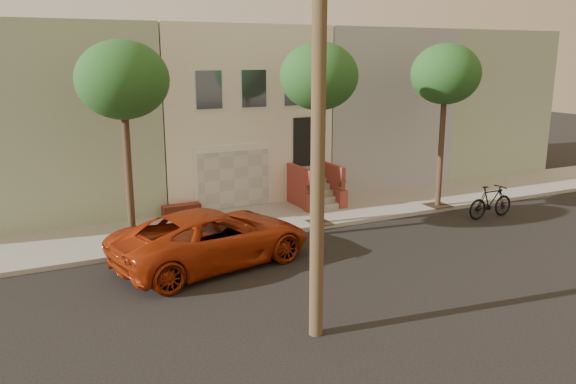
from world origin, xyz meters
name	(u,v)px	position (x,y,z in m)	size (l,w,h in m)	color
ground	(352,266)	(0.00, 0.00, 0.00)	(90.00, 90.00, 0.00)	black
sidewalk	(275,218)	(0.00, 5.35, 0.07)	(40.00, 3.70, 0.15)	gray
house_row	(219,109)	(0.00, 11.19, 3.64)	(33.10, 11.70, 7.00)	beige
tree_left	(123,81)	(-5.50, 3.90, 5.26)	(2.70, 2.57, 6.30)	#2D2116
tree_mid	(319,77)	(1.00, 3.90, 5.26)	(2.70, 2.57, 6.30)	#2D2116
tree_right	(446,75)	(6.50, 3.90, 5.26)	(2.70, 2.57, 6.30)	#2D2116
pickup_truck	(213,237)	(-3.58, 1.94, 0.82)	(2.73, 5.93, 1.65)	#9E2C0D
motorcycle	(491,202)	(7.41, 2.01, 0.63)	(0.59, 2.10, 1.26)	black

